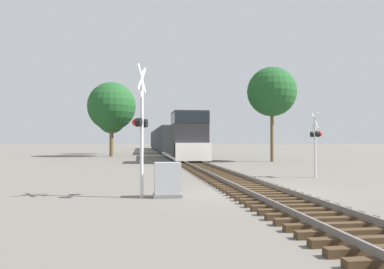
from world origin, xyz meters
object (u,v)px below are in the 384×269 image
at_px(tree_far_right, 272,92).
at_px(freight_train, 165,140).
at_px(tree_mid_background, 112,106).
at_px(tree_deep_background, 111,120).
at_px(crossing_signal_near, 141,125).
at_px(crossing_signal_far, 316,138).
at_px(relay_cabinet, 168,180).

bearing_deg(tree_far_right, freight_train, 104.29).
bearing_deg(tree_mid_background, tree_deep_background, 94.22).
bearing_deg(crossing_signal_near, tree_far_right, 166.17).
distance_m(freight_train, crossing_signal_near, 51.96).
bearing_deg(tree_deep_background, freight_train, 47.38).
distance_m(crossing_signal_far, tree_deep_background, 39.27).
distance_m(freight_train, tree_mid_background, 19.50).
height_order(crossing_signal_far, tree_far_right, tree_far_right).
distance_m(tree_mid_background, tree_deep_background, 8.30).
xyz_separation_m(crossing_signal_far, relay_cabinet, (-8.37, -5.83, -1.52)).
relative_size(freight_train, tree_mid_background, 7.53).
height_order(freight_train, tree_far_right, tree_far_right).
relative_size(relay_cabinet, tree_far_right, 0.14).
bearing_deg(crossing_signal_far, tree_far_right, -7.31).
distance_m(freight_train, relay_cabinet, 51.95).
bearing_deg(crossing_signal_near, relay_cabinet, 104.59).
bearing_deg(tree_deep_background, tree_far_right, -53.31).
bearing_deg(crossing_signal_near, crossing_signal_far, 138.93).
height_order(tree_far_right, tree_mid_background, tree_mid_background).
height_order(tree_mid_background, tree_deep_background, tree_mid_background).
distance_m(freight_train, tree_deep_background, 12.82).
relative_size(crossing_signal_far, tree_far_right, 0.39).
height_order(freight_train, relay_cabinet, freight_train).
height_order(crossing_signal_near, tree_far_right, tree_far_right).
xyz_separation_m(tree_mid_background, tree_deep_background, (-0.60, 8.19, -1.20)).
bearing_deg(freight_train, crossing_signal_far, -83.87).
height_order(crossing_signal_far, tree_mid_background, tree_mid_background).
bearing_deg(relay_cabinet, freight_train, 86.21).
bearing_deg(tree_mid_background, tree_far_right, -41.18).
xyz_separation_m(crossing_signal_near, crossing_signal_far, (9.29, 5.79, -0.41)).
distance_m(crossing_signal_near, tree_mid_background, 34.78).
bearing_deg(crossing_signal_far, freight_train, 10.29).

